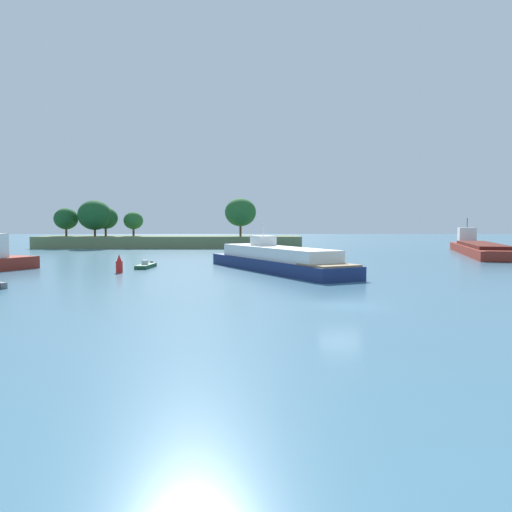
{
  "coord_description": "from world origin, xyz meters",
  "views": [
    {
      "loc": [
        -5.57,
        -32.37,
        5.16
      ],
      "look_at": [
        -4.97,
        29.35,
        1.2
      ],
      "focal_mm": 36.91,
      "sensor_mm": 36.0,
      "label": 1
    }
  ],
  "objects_px": {
    "cargo_barge": "(480,248)",
    "channel_buoy_red": "(119,265)",
    "small_motorboat": "(146,266)",
    "white_riverboat": "(277,260)"
  },
  "relations": [
    {
      "from": "cargo_barge",
      "to": "channel_buoy_red",
      "type": "bearing_deg",
      "value": -148.86
    },
    {
      "from": "cargo_barge",
      "to": "channel_buoy_red",
      "type": "distance_m",
      "value": 58.87
    },
    {
      "from": "cargo_barge",
      "to": "channel_buoy_red",
      "type": "relative_size",
      "value": 17.95
    },
    {
      "from": "white_riverboat",
      "to": "cargo_barge",
      "type": "distance_m",
      "value": 44.6
    },
    {
      "from": "small_motorboat",
      "to": "cargo_barge",
      "type": "relative_size",
      "value": 0.15
    },
    {
      "from": "channel_buoy_red",
      "to": "cargo_barge",
      "type": "bearing_deg",
      "value": 31.14
    },
    {
      "from": "small_motorboat",
      "to": "channel_buoy_red",
      "type": "xyz_separation_m",
      "value": [
        -1.6,
        -5.68,
        0.58
      ]
    },
    {
      "from": "cargo_barge",
      "to": "channel_buoy_red",
      "type": "xyz_separation_m",
      "value": [
        -50.39,
        -30.44,
        -0.19
      ]
    },
    {
      "from": "cargo_barge",
      "to": "channel_buoy_red",
      "type": "height_order",
      "value": "cargo_barge"
    },
    {
      "from": "small_motorboat",
      "to": "channel_buoy_red",
      "type": "distance_m",
      "value": 5.93
    }
  ]
}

